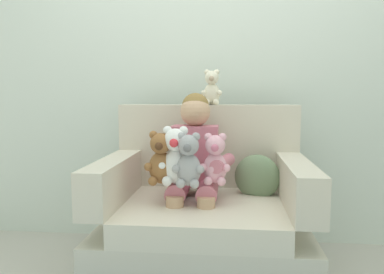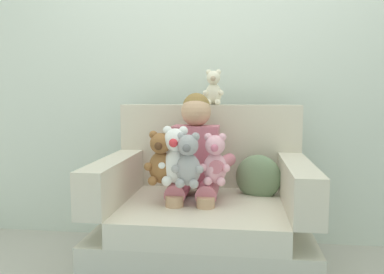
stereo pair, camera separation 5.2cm
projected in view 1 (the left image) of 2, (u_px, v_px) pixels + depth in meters
The scene contains 9 objects.
back_wall at pixel (211, 52), 2.63m from camera, with size 6.00×0.10×2.60m, color silver.
armchair at pixel (204, 221), 2.13m from camera, with size 1.11×0.87×0.95m.
seated_child at pixel (194, 160), 2.12m from camera, with size 0.45×0.39×0.82m.
plush_brown at pixel (161, 159), 1.97m from camera, with size 0.16×0.13×0.28m.
plush_pink at pixel (215, 160), 1.98m from camera, with size 0.16×0.13×0.27m.
plush_white at pixel (176, 157), 1.96m from camera, with size 0.18×0.15×0.30m.
plush_grey at pixel (188, 161), 1.92m from camera, with size 0.16×0.13×0.27m.
plush_cream_on_backrest at pixel (212, 88), 2.36m from camera, with size 0.13×0.11×0.22m.
throw_pillow at pixel (257, 177), 2.19m from camera, with size 0.26×0.12×0.26m, color slate.
Camera 1 is at (0.14, -2.02, 1.01)m, focal length 35.89 mm.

